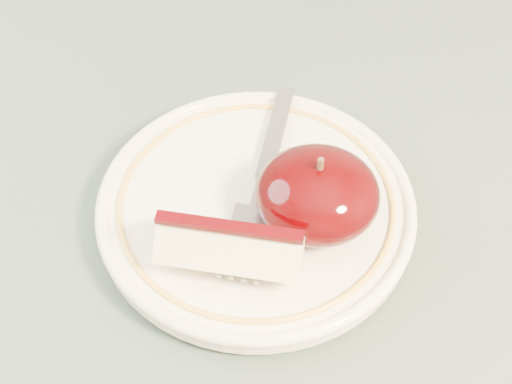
{
  "coord_description": "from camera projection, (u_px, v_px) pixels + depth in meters",
  "views": [
    {
      "loc": [
        0.09,
        -0.19,
        1.14
      ],
      "look_at": [
        0.07,
        0.11,
        0.78
      ],
      "focal_mm": 50.0,
      "sensor_mm": 36.0,
      "label": 1
    }
  ],
  "objects": [
    {
      "name": "fork",
      "position": [
        263.0,
        180.0,
        0.48
      ],
      "size": [
        0.04,
        0.17,
        0.0
      ],
      "rotation": [
        0.0,
        0.0,
        1.43
      ],
      "color": "gray",
      "rests_on": "plate"
    },
    {
      "name": "plate",
      "position": [
        256.0,
        205.0,
        0.47
      ],
      "size": [
        0.21,
        0.21,
        0.02
      ],
      "color": "#F3E9CC",
      "rests_on": "table"
    },
    {
      "name": "apple_half",
      "position": [
        317.0,
        194.0,
        0.44
      ],
      "size": [
        0.08,
        0.07,
        0.06
      ],
      "color": "black",
      "rests_on": "plate"
    },
    {
      "name": "apple_wedge",
      "position": [
        230.0,
        247.0,
        0.42
      ],
      "size": [
        0.09,
        0.05,
        0.04
      ],
      "rotation": [
        0.0,
        0.0,
        -0.12
      ],
      "color": "#F6EAB5",
      "rests_on": "plate"
    }
  ]
}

